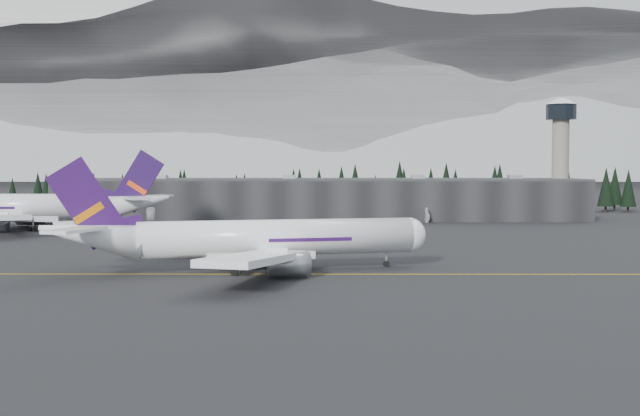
{
  "coord_description": "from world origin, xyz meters",
  "views": [
    {
      "loc": [
        0.61,
        -123.91,
        16.66
      ],
      "look_at": [
        0.0,
        20.0,
        9.0
      ],
      "focal_mm": 45.0,
      "sensor_mm": 36.0,
      "label": 1
    }
  ],
  "objects_px": {
    "terminal": "(321,199)",
    "control_tower": "(561,144)",
    "gse_vehicle_a": "(151,223)",
    "jet_parked": "(35,207)",
    "gse_vehicle_b": "(427,220)",
    "jet_main": "(244,239)"
  },
  "relations": [
    {
      "from": "control_tower",
      "to": "gse_vehicle_a",
      "type": "xyz_separation_m",
      "value": [
        -122.51,
        -29.56,
        -22.7
      ]
    },
    {
      "from": "control_tower",
      "to": "jet_main",
      "type": "xyz_separation_m",
      "value": [
        -86.9,
        -126.46,
        -18.32
      ]
    },
    {
      "from": "jet_main",
      "to": "gse_vehicle_a",
      "type": "distance_m",
      "value": 103.33
    },
    {
      "from": "jet_parked",
      "to": "gse_vehicle_a",
      "type": "relative_size",
      "value": 13.98
    },
    {
      "from": "terminal",
      "to": "gse_vehicle_a",
      "type": "distance_m",
      "value": 54.72
    },
    {
      "from": "control_tower",
      "to": "jet_main",
      "type": "height_order",
      "value": "control_tower"
    },
    {
      "from": "control_tower",
      "to": "jet_main",
      "type": "relative_size",
      "value": 0.62
    },
    {
      "from": "jet_main",
      "to": "terminal",
      "type": "bearing_deg",
      "value": 71.35
    },
    {
      "from": "control_tower",
      "to": "gse_vehicle_a",
      "type": "bearing_deg",
      "value": -166.43
    },
    {
      "from": "jet_main",
      "to": "jet_parked",
      "type": "relative_size",
      "value": 0.86
    },
    {
      "from": "terminal",
      "to": "control_tower",
      "type": "relative_size",
      "value": 4.24
    },
    {
      "from": "jet_main",
      "to": "gse_vehicle_b",
      "type": "distance_m",
      "value": 114.51
    },
    {
      "from": "terminal",
      "to": "gse_vehicle_b",
      "type": "bearing_deg",
      "value": -29.33
    },
    {
      "from": "terminal",
      "to": "control_tower",
      "type": "height_order",
      "value": "control_tower"
    },
    {
      "from": "terminal",
      "to": "jet_parked",
      "type": "xyz_separation_m",
      "value": [
        -74.25,
        -41.58,
        -0.45
      ]
    },
    {
      "from": "jet_parked",
      "to": "gse_vehicle_b",
      "type": "xyz_separation_m",
      "value": [
        105.02,
        24.29,
        -5.08
      ]
    },
    {
      "from": "gse_vehicle_b",
      "to": "jet_main",
      "type": "bearing_deg",
      "value": -23.92
    },
    {
      "from": "terminal",
      "to": "jet_parked",
      "type": "height_order",
      "value": "jet_parked"
    },
    {
      "from": "gse_vehicle_a",
      "to": "gse_vehicle_b",
      "type": "relative_size",
      "value": 1.12
    },
    {
      "from": "jet_main",
      "to": "jet_parked",
      "type": "bearing_deg",
      "value": 114.15
    },
    {
      "from": "terminal",
      "to": "jet_parked",
      "type": "relative_size",
      "value": 2.27
    },
    {
      "from": "terminal",
      "to": "control_tower",
      "type": "distance_m",
      "value": 76.98
    }
  ]
}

